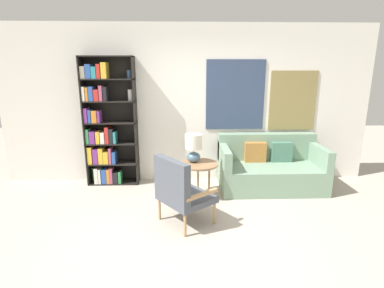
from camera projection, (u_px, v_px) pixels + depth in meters
The scene contains 7 objects.
ground_plane at pixel (191, 238), 3.57m from camera, with size 14.00×14.00×0.00m, color #B2A899.
wall_back at pixel (190, 105), 5.20m from camera, with size 6.40×0.08×2.70m.
bookshelf at pixel (105, 127), 5.05m from camera, with size 0.86×0.30×2.16m.
armchair at pixel (179, 189), 3.77m from camera, with size 0.83×0.84×0.90m.
couch at pixel (270, 168), 5.05m from camera, with size 1.69×0.89×0.87m.
side_table at pixel (199, 166), 4.59m from camera, with size 0.60×0.60×0.56m.
table_lamp at pixel (194, 146), 4.59m from camera, with size 0.26×0.26×0.44m.
Camera 1 is at (-0.09, -3.18, 1.97)m, focal length 28.00 mm.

